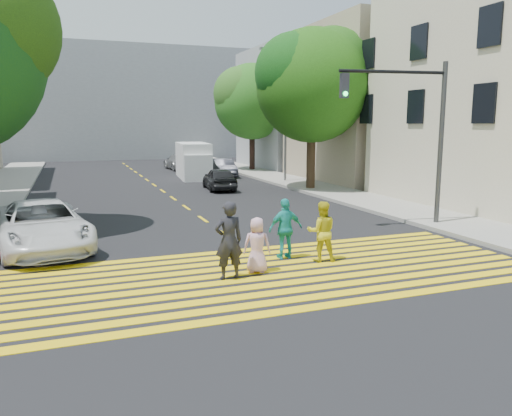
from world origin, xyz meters
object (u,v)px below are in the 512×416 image
tree_right_far (253,97)px  white_sedan (42,226)px  pedestrian_woman (322,231)px  dark_car_near (219,179)px  tree_right_near (314,80)px  white_van (194,162)px  pedestrian_man (229,240)px  pedestrian_child (257,245)px  silver_car (179,162)px  pedestrian_extra (286,229)px  traffic_signal (414,121)px  dark_car_parked (224,168)px

tree_right_far → white_sedan: (-14.70, -21.64, -5.06)m
pedestrian_woman → dark_car_near: (1.65, 15.48, -0.18)m
tree_right_near → white_van: tree_right_near is taller
pedestrian_man → pedestrian_child: size_ratio=1.35×
tree_right_near → pedestrian_man: tree_right_near is taller
dark_car_near → silver_car: size_ratio=0.84×
white_sedan → tree_right_near: bearing=25.0°
tree_right_near → pedestrian_child: tree_right_near is taller
pedestrian_man → dark_car_near: (4.51, 16.12, -0.31)m
pedestrian_child → tree_right_far: bearing=-90.1°
pedestrian_child → pedestrian_extra: 1.57m
tree_right_far → traffic_signal: bearing=-95.7°
pedestrian_child → pedestrian_woman: bearing=-149.3°
pedestrian_woman → dark_car_parked: (4.01, 22.46, -0.19)m
silver_car → pedestrian_man: bearing=77.4°
pedestrian_woman → traffic_signal: size_ratio=0.28×
white_van → silver_car: bearing=92.3°
white_sedan → dark_car_parked: size_ratio=1.35×
traffic_signal → dark_car_near: bearing=115.1°
pedestrian_woman → silver_car: size_ratio=0.37×
dark_car_parked → white_van: white_van is taller
dark_car_near → tree_right_near: bearing=163.3°
pedestrian_man → tree_right_near: bearing=-124.2°
dark_car_near → pedestrian_extra: bearing=86.1°
pedestrian_man → dark_car_near: pedestrian_man is taller
pedestrian_extra → silver_car: bearing=-97.0°
tree_right_near → white_sedan: size_ratio=1.73×
traffic_signal → white_van: bearing=109.6°
tree_right_far → traffic_signal: 22.99m
dark_car_parked → white_van: size_ratio=0.73×
tree_right_near → pedestrian_extra: tree_right_near is taller
pedestrian_child → traffic_signal: bearing=-135.3°
tree_right_near → silver_car: bearing=105.7°
pedestrian_child → dark_car_near: pedestrian_child is taller
silver_car → white_van: size_ratio=0.85×
white_van → tree_right_far: bearing=38.7°
white_sedan → silver_car: (9.41, 24.92, -0.08)m
silver_car → dark_car_parked: bearing=102.7°
traffic_signal → silver_car: bearing=106.0°
tree_right_near → white_van: bearing=119.2°
pedestrian_man → pedestrian_woman: pedestrian_man is taller
white_sedan → dark_car_near: white_sedan is taller
pedestrian_child → traffic_signal: (7.21, 3.33, 3.11)m
tree_right_near → silver_car: tree_right_near is taller
tree_right_far → silver_car: tree_right_far is taller
pedestrian_child → dark_car_parked: (6.04, 22.85, -0.07)m
pedestrian_child → pedestrian_extra: size_ratio=0.84×
silver_car → white_sedan: bearing=66.4°
dark_car_parked → pedestrian_extra: bearing=-96.7°
pedestrian_woman → silver_car: bearing=-76.0°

